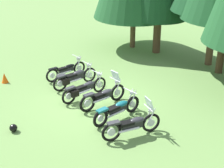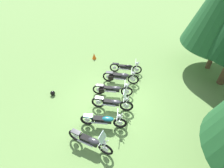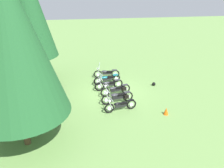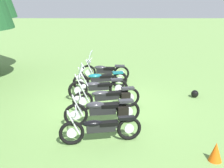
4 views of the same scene
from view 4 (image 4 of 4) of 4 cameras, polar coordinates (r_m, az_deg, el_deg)
The scene contains 9 objects.
ground_plane at distance 10.64m, azimuth -2.14°, elevation -3.88°, with size 80.00×80.00×0.00m, color #6B934C.
motorcycle_0 at distance 7.82m, azimuth -2.35°, elevation -8.55°, with size 0.73×2.20×0.99m.
motorcycle_1 at distance 8.84m, azimuth -1.63°, elevation -5.05°, with size 0.84×2.31×1.02m.
motorcycle_2 at distance 10.03m, azimuth -0.76°, elevation -2.46°, with size 0.89×2.33×1.01m.
motorcycle_3 at distance 11.01m, azimuth -2.82°, elevation -0.58°, with size 0.72×2.28×1.38m.
motorcycle_4 at distance 12.17m, azimuth -2.34°, elevation 1.01°, with size 0.83×2.30×1.00m.
motorcycle_5 at distance 13.38m, azimuth -1.56°, elevation 2.68°, with size 0.61×2.26×1.37m.
traffic_cone at distance 7.50m, azimuth 19.66°, elevation -12.41°, with size 0.32×0.32×0.48m, color #EA590F.
dropped_helmet at distance 11.68m, azimuth 15.90°, elevation -1.86°, with size 0.29×0.29×0.29m, color black.
Camera 4 is at (-9.92, -0.42, 3.81)m, focal length 46.67 mm.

